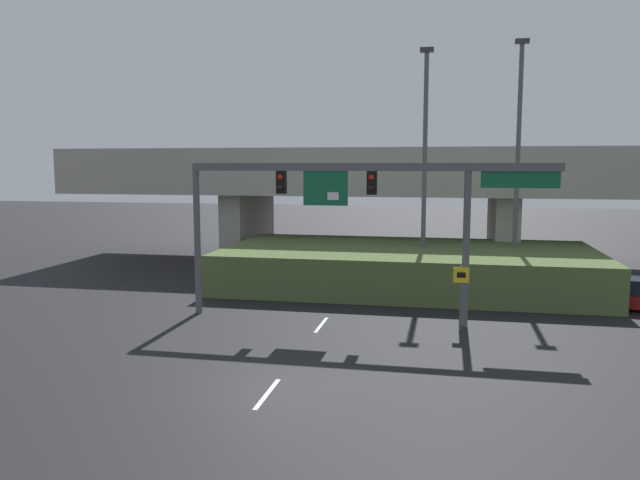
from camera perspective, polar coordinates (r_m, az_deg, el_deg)
ground_plane at (r=18.69m, az=-4.36°, el=-13.26°), size 160.00×160.00×0.00m
lane_markings at (r=29.11m, az=1.63°, el=-5.85°), size 0.14×41.22×0.01m
signal_gantry at (r=25.34m, az=3.16°, el=4.12°), size 14.97×0.44×6.50m
speed_limit_sign at (r=24.76m, az=12.76°, el=-4.36°), size 0.60×0.11×2.56m
highway_light_pole_near at (r=34.53m, az=17.64°, el=7.20°), size 0.70×0.36×12.83m
highway_light_pole_far at (r=33.34m, az=9.55°, el=7.06°), size 0.70×0.36×12.39m
overpass_bridge at (r=40.64m, az=4.65°, el=5.15°), size 39.21×9.64×7.41m
grass_embankment at (r=33.38m, az=8.05°, el=-2.46°), size 19.22×9.86×2.06m
parked_sedan_near_right at (r=32.09m, az=20.98°, el=-3.89°), size 4.71×2.66×1.45m
parked_sedan_mid_right at (r=31.27m, az=26.86°, el=-4.50°), size 4.62×2.77×1.40m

